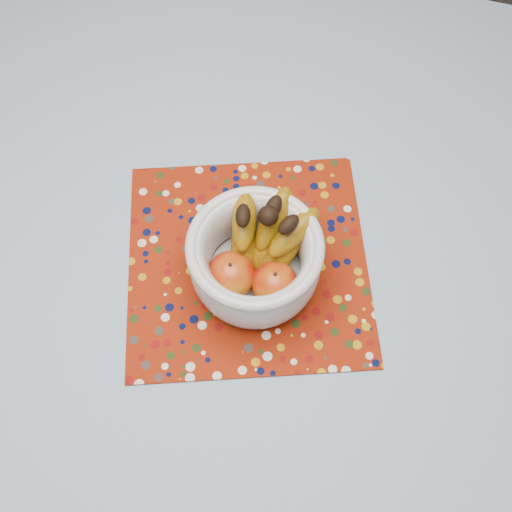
% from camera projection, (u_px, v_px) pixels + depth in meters
% --- Properties ---
extents(table, '(1.20, 1.20, 0.75)m').
position_uv_depth(table, '(225.00, 259.00, 1.03)').
color(table, brown).
rests_on(table, ground).
extents(tablecloth, '(1.32, 1.32, 0.01)m').
position_uv_depth(tablecloth, '(222.00, 237.00, 0.96)').
color(tablecloth, slate).
rests_on(tablecloth, table).
extents(placemat, '(0.47, 0.47, 0.00)m').
position_uv_depth(placemat, '(248.00, 261.00, 0.93)').
color(placemat, maroon).
rests_on(placemat, tablecloth).
extents(fruit_bowl, '(0.21, 0.21, 0.15)m').
position_uv_depth(fruit_bowl, '(259.00, 254.00, 0.86)').
color(fruit_bowl, silver).
rests_on(fruit_bowl, placemat).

